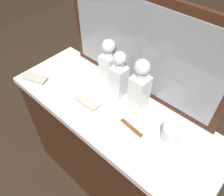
# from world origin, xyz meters

# --- Properties ---
(ground_plane) EXTENTS (6.00, 6.00, 0.00)m
(ground_plane) POSITION_xyz_m (0.00, 0.00, 0.00)
(ground_plane) COLOR #2D2319
(dresser) EXTENTS (1.26, 0.47, 0.88)m
(dresser) POSITION_xyz_m (0.00, 0.00, 0.44)
(dresser) COLOR #381E11
(dresser) RESTS_ON ground_plane
(dresser_mirror) EXTENTS (0.98, 0.03, 0.56)m
(dresser_mirror) POSITION_xyz_m (0.00, 0.22, 1.16)
(dresser_mirror) COLOR #381E11
(dresser_mirror) RESTS_ON dresser
(crystal_decanter_right) EXTENTS (0.08, 0.08, 0.29)m
(crystal_decanter_right) POSITION_xyz_m (-0.05, 0.11, 1.00)
(crystal_decanter_right) COLOR white
(crystal_decanter_right) RESTS_ON dresser
(crystal_decanter_front) EXTENTS (0.09, 0.09, 0.31)m
(crystal_decanter_front) POSITION_xyz_m (0.09, 0.10, 1.01)
(crystal_decanter_front) COLOR white
(crystal_decanter_front) RESTS_ON dresser
(crystal_decanter_center) EXTENTS (0.09, 0.09, 0.27)m
(crystal_decanter_center) POSITION_xyz_m (-0.18, 0.17, 0.99)
(crystal_decanter_center) COLOR white
(crystal_decanter_center) RESTS_ON dresser
(crystal_tumbler_right) EXTENTS (0.09, 0.09, 0.09)m
(crystal_tumbler_right) POSITION_xyz_m (0.34, 0.04, 0.92)
(crystal_tumbler_right) COLOR white
(crystal_tumbler_right) RESTS_ON dresser
(silver_brush_far_left) EXTENTS (0.16, 0.11, 0.02)m
(silver_brush_far_left) POSITION_xyz_m (-0.51, -0.15, 0.89)
(silver_brush_far_left) COLOR #B7A88C
(silver_brush_far_left) RESTS_ON dresser
(silver_brush_front) EXTENTS (0.16, 0.06, 0.02)m
(silver_brush_front) POSITION_xyz_m (-0.13, -0.07, 0.89)
(silver_brush_front) COLOR #B7A88C
(silver_brush_front) RESTS_ON dresser
(porcelain_dish) EXTENTS (0.06, 0.06, 0.01)m
(porcelain_dish) POSITION_xyz_m (0.37, -0.07, 0.89)
(porcelain_dish) COLOR silver
(porcelain_dish) RESTS_ON dresser
(tortoiseshell_comb) EXTENTS (0.14, 0.03, 0.01)m
(tortoiseshell_comb) POSITION_xyz_m (0.16, -0.03, 0.88)
(tortoiseshell_comb) COLOR brown
(tortoiseshell_comb) RESTS_ON dresser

